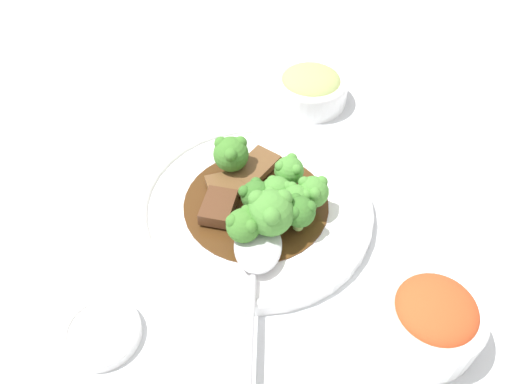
# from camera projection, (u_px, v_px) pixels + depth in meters

# --- Properties ---
(ground_plane) EXTENTS (4.00, 4.00, 0.00)m
(ground_plane) POSITION_uv_depth(u_px,v_px,m) (256.00, 212.00, 0.56)
(ground_plane) COLOR silver
(main_plate) EXTENTS (0.26, 0.26, 0.02)m
(main_plate) POSITION_uv_depth(u_px,v_px,m) (256.00, 206.00, 0.55)
(main_plate) COLOR white
(main_plate) RESTS_ON ground_plane
(beef_strip_0) EXTENTS (0.07, 0.06, 0.01)m
(beef_strip_0) POSITION_uv_depth(u_px,v_px,m) (258.00, 167.00, 0.58)
(beef_strip_0) COLOR brown
(beef_strip_0) RESTS_ON main_plate
(beef_strip_1) EXTENTS (0.05, 0.04, 0.01)m
(beef_strip_1) POSITION_uv_depth(u_px,v_px,m) (219.00, 207.00, 0.53)
(beef_strip_1) COLOR #56331E
(beef_strip_1) RESTS_ON main_plate
(beef_strip_2) EXTENTS (0.05, 0.06, 0.01)m
(beef_strip_2) POSITION_uv_depth(u_px,v_px,m) (231.00, 184.00, 0.56)
(beef_strip_2) COLOR brown
(beef_strip_2) RESTS_ON main_plate
(broccoli_floret_0) EXTENTS (0.05, 0.05, 0.06)m
(broccoli_floret_0) POSITION_uv_depth(u_px,v_px,m) (271.00, 212.00, 0.49)
(broccoli_floret_0) COLOR #8EB756
(broccoli_floret_0) RESTS_ON main_plate
(broccoli_floret_1) EXTENTS (0.04, 0.04, 0.04)m
(broccoli_floret_1) POSITION_uv_depth(u_px,v_px,m) (243.00, 225.00, 0.49)
(broccoli_floret_1) COLOR #8EB756
(broccoli_floret_1) RESTS_ON main_plate
(broccoli_floret_2) EXTENTS (0.04, 0.04, 0.04)m
(broccoli_floret_2) POSITION_uv_depth(u_px,v_px,m) (276.00, 192.00, 0.53)
(broccoli_floret_2) COLOR #8EB756
(broccoli_floret_2) RESTS_ON main_plate
(broccoli_floret_3) EXTENTS (0.04, 0.04, 0.05)m
(broccoli_floret_3) POSITION_uv_depth(u_px,v_px,m) (231.00, 154.00, 0.56)
(broccoli_floret_3) COLOR #8EB756
(broccoli_floret_3) RESTS_ON main_plate
(broccoli_floret_4) EXTENTS (0.03, 0.03, 0.04)m
(broccoli_floret_4) POSITION_uv_depth(u_px,v_px,m) (254.00, 195.00, 0.53)
(broccoli_floret_4) COLOR #8EB756
(broccoli_floret_4) RESTS_ON main_plate
(broccoli_floret_5) EXTENTS (0.03, 0.03, 0.04)m
(broccoli_floret_5) POSITION_uv_depth(u_px,v_px,m) (296.00, 199.00, 0.52)
(broccoli_floret_5) COLOR #8EB756
(broccoli_floret_5) RESTS_ON main_plate
(broccoli_floret_6) EXTENTS (0.03, 0.03, 0.04)m
(broccoli_floret_6) POSITION_uv_depth(u_px,v_px,m) (313.00, 192.00, 0.52)
(broccoli_floret_6) COLOR #8EB756
(broccoli_floret_6) RESTS_ON main_plate
(broccoli_floret_7) EXTENTS (0.03, 0.03, 0.04)m
(broccoli_floret_7) POSITION_uv_depth(u_px,v_px,m) (289.00, 170.00, 0.54)
(broccoli_floret_7) COLOR #7FA84C
(broccoli_floret_7) RESTS_ON main_plate
(broccoli_floret_8) EXTENTS (0.03, 0.03, 0.04)m
(broccoli_floret_8) POSITION_uv_depth(u_px,v_px,m) (300.00, 211.00, 0.50)
(broccoli_floret_8) COLOR #8EB756
(broccoli_floret_8) RESTS_ON main_plate
(serving_spoon) EXTENTS (0.23, 0.05, 0.01)m
(serving_spoon) POSITION_uv_depth(u_px,v_px,m) (253.00, 258.00, 0.49)
(serving_spoon) COLOR silver
(serving_spoon) RESTS_ON main_plate
(side_bowl_kimchi) EXTENTS (0.09, 0.09, 0.06)m
(side_bowl_kimchi) POSITION_uv_depth(u_px,v_px,m) (431.00, 319.00, 0.44)
(side_bowl_kimchi) COLOR white
(side_bowl_kimchi) RESTS_ON ground_plane
(side_bowl_appetizer) EXTENTS (0.10, 0.10, 0.05)m
(side_bowl_appetizer) POSITION_uv_depth(u_px,v_px,m) (311.00, 87.00, 0.68)
(side_bowl_appetizer) COLOR white
(side_bowl_appetizer) RESTS_ON ground_plane
(sauce_dish) EXTENTS (0.07, 0.07, 0.01)m
(sauce_dish) POSITION_uv_depth(u_px,v_px,m) (102.00, 332.00, 0.46)
(sauce_dish) COLOR white
(sauce_dish) RESTS_ON ground_plane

